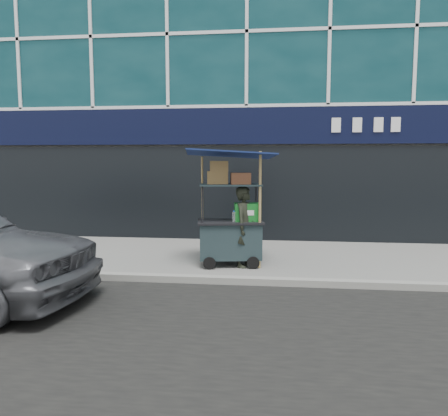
# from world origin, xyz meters

# --- Properties ---
(ground) EXTENTS (80.00, 80.00, 0.00)m
(ground) POSITION_xyz_m (0.00, 0.00, 0.00)
(ground) COLOR slate
(ground) RESTS_ON ground
(curb) EXTENTS (80.00, 0.18, 0.12)m
(curb) POSITION_xyz_m (0.00, -0.20, 0.06)
(curb) COLOR gray
(curb) RESTS_ON ground
(building) EXTENTS (16.00, 6.20, 12.00)m
(building) POSITION_xyz_m (0.00, 6.95, 6.02)
(building) COLOR gray
(building) RESTS_ON ground
(vendor_cart) EXTENTS (1.84, 1.44, 2.26)m
(vendor_cart) POSITION_xyz_m (-0.11, 1.14, 0.79)
(vendor_cart) COLOR black
(vendor_cart) RESTS_ON ground
(vendor_man) EXTENTS (0.55, 0.66, 1.55)m
(vendor_man) POSITION_xyz_m (0.17, 1.04, 0.77)
(vendor_man) COLOR black
(vendor_man) RESTS_ON ground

